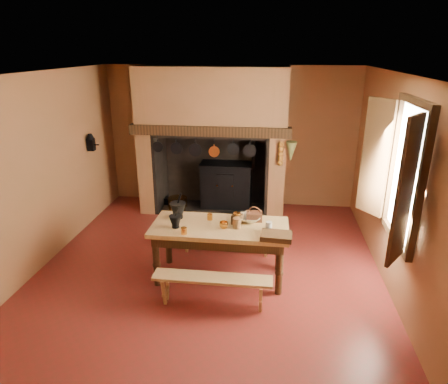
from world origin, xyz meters
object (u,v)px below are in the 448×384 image
object	(u,v)px
iron_range	(227,184)
wicker_basket	(254,216)
coffee_grinder	(237,218)
work_table	(220,234)
bench_front	(212,284)
mixing_bowl	(249,218)

from	to	relation	value
iron_range	wicker_basket	bearing A→B (deg)	-74.44
iron_range	coffee_grinder	distance (m)	2.66
coffee_grinder	iron_range	bearing A→B (deg)	111.36
iron_range	work_table	bearing A→B (deg)	-85.11
bench_front	coffee_grinder	bearing A→B (deg)	73.81
bench_front	coffee_grinder	world-z (taller)	coffee_grinder
mixing_bowl	wicker_basket	xyz separation A→B (m)	(0.06, 0.02, 0.03)
coffee_grinder	work_table	bearing A→B (deg)	-146.11
iron_range	mixing_bowl	distance (m)	2.58
iron_range	wicker_basket	world-z (taller)	iron_range
iron_range	bench_front	bearing A→B (deg)	-86.11
coffee_grinder	mixing_bowl	bearing A→B (deg)	45.58
iron_range	mixing_bowl	xyz separation A→B (m)	(0.62, -2.48, 0.37)
coffee_grinder	mixing_bowl	distance (m)	0.20
bench_front	mixing_bowl	bearing A→B (deg)	66.30
coffee_grinder	mixing_bowl	size ratio (longest dim) A/B	0.63
bench_front	work_table	bearing A→B (deg)	90.00
wicker_basket	bench_front	bearing A→B (deg)	-120.69
iron_range	coffee_grinder	bearing A→B (deg)	-80.00
work_table	coffee_grinder	distance (m)	0.32
bench_front	mixing_bowl	world-z (taller)	mixing_bowl
work_table	iron_range	bearing A→B (deg)	94.89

